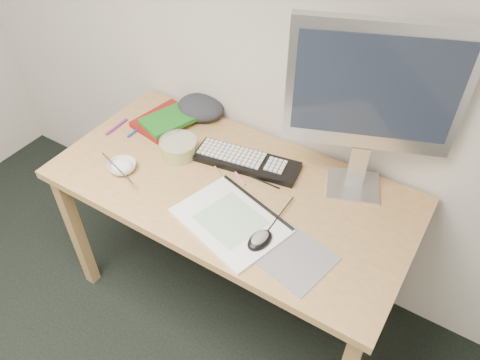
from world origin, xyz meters
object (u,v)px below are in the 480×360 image
(sketchpad, at_px, (231,221))
(rice_bowl, at_px, (122,167))
(desk, at_px, (231,199))
(keyboard, at_px, (247,162))
(monitor, at_px, (374,94))

(sketchpad, height_order, rice_bowl, rice_bowl)
(sketchpad, relative_size, rice_bowl, 3.44)
(desk, distance_m, sketchpad, 0.21)
(desk, distance_m, rice_bowl, 0.45)
(keyboard, bearing_deg, monitor, 4.97)
(sketchpad, height_order, keyboard, keyboard)
(sketchpad, height_order, monitor, monitor)
(desk, bearing_deg, sketchpad, -57.53)
(desk, height_order, monitor, monitor)
(sketchpad, xyz_separation_m, rice_bowl, (-0.51, 0.00, 0.01))
(keyboard, relative_size, rice_bowl, 3.86)
(monitor, distance_m, rice_bowl, 0.98)
(keyboard, distance_m, rice_bowl, 0.49)
(sketchpad, bearing_deg, monitor, 69.53)
(rice_bowl, bearing_deg, desk, 21.32)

